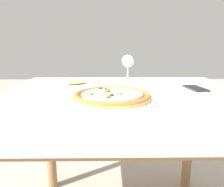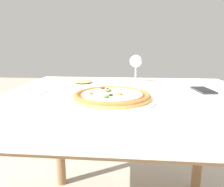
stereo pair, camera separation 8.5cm
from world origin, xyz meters
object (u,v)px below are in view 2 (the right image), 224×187
(dining_table, at_px, (127,116))
(fork, at_px, (48,91))
(pizza_plate, at_px, (112,97))
(wine_glass_far_left, at_px, (136,62))
(side_plate, at_px, (83,83))
(cell_phone, at_px, (203,90))

(dining_table, xyz_separation_m, fork, (-0.37, 0.07, 0.09))
(dining_table, bearing_deg, pizza_plate, -123.15)
(fork, xyz_separation_m, wine_glass_far_left, (0.42, 0.30, 0.11))
(pizza_plate, height_order, fork, pizza_plate)
(dining_table, distance_m, wine_glass_far_left, 0.42)
(side_plate, bearing_deg, dining_table, -44.48)
(pizza_plate, bearing_deg, dining_table, 56.85)
(pizza_plate, bearing_deg, cell_phone, 27.68)
(dining_table, relative_size, wine_glass_far_left, 7.21)
(dining_table, distance_m, side_plate, 0.36)
(side_plate, bearing_deg, wine_glass_far_left, 22.76)
(pizza_plate, distance_m, side_plate, 0.38)
(dining_table, height_order, wine_glass_far_left, wine_glass_far_left)
(wine_glass_far_left, xyz_separation_m, side_plate, (-0.29, -0.12, -0.10))
(dining_table, relative_size, fork, 6.63)
(pizza_plate, xyz_separation_m, fork, (-0.32, 0.16, -0.01))
(fork, distance_m, side_plate, 0.22)
(wine_glass_far_left, bearing_deg, fork, -144.59)
(wine_glass_far_left, bearing_deg, side_plate, -157.24)
(wine_glass_far_left, distance_m, cell_phone, 0.41)
(fork, xyz_separation_m, side_plate, (0.13, 0.17, 0.01))
(dining_table, relative_size, pizza_plate, 3.34)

